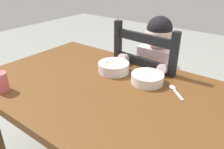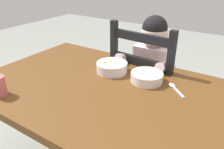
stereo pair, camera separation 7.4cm
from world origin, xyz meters
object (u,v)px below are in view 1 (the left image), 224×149
Objects in this scene: spoon at (174,89)px; drinking_cup at (1,82)px; dining_chair at (152,92)px; dining_table at (101,102)px; bowl_of_peas at (147,78)px; child_figure at (154,68)px; bowl_of_carrots at (114,67)px.

drinking_cup is at bearing -142.82° from spoon.
dining_chair is at bearing 131.13° from spoon.
spoon is at bearing 29.06° from dining_table.
dining_chair is 8.39× the size of spoon.
bowl_of_peas is at bearing -176.57° from spoon.
dining_chair is at bearing 116.27° from child_figure.
child_figure is at bearing 69.87° from bowl_of_carrots.
dining_table is 7.68× the size of bowl_of_peas.
child_figure is (0.06, 0.46, 0.05)m from dining_table.
bowl_of_carrots is (-0.10, -0.30, 0.27)m from dining_chair.
spoon reaches higher than dining_table.
dining_chair is at bearing 71.00° from bowl_of_carrots.
bowl_of_peas is 0.21m from bowl_of_carrots.
dining_table is 0.22m from bowl_of_carrots.
drinking_cup is at bearing -136.71° from dining_table.
bowl_of_carrots is 1.53× the size of spoon.
dining_table is 11.26× the size of spoon.
spoon is at bearing 3.43° from bowl_of_peas.
drinking_cup reaches higher than bowl_of_peas.
child_figure is 5.64× the size of bowl_of_carrots.
drinking_cup is (-0.35, -0.33, 0.15)m from dining_table.
bowl_of_carrots is at bearing -180.00° from bowl_of_peas.
drinking_cup is at bearing -117.59° from child_figure.
bowl_of_peas is at bearing 43.60° from drinking_cup.
dining_table is 0.27m from bowl_of_peas.
dining_chair is 10.33× the size of drinking_cup.
child_figure is 0.89m from drinking_cup.
dining_chair is at bearing 82.71° from dining_table.
child_figure is 5.89× the size of bowl_of_peas.
drinking_cup is (-0.66, -0.50, 0.04)m from spoon.
dining_chair is (0.06, 0.47, -0.14)m from dining_table.
child_figure is 10.64× the size of drinking_cup.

